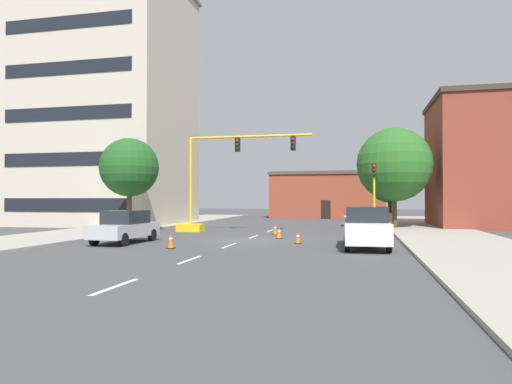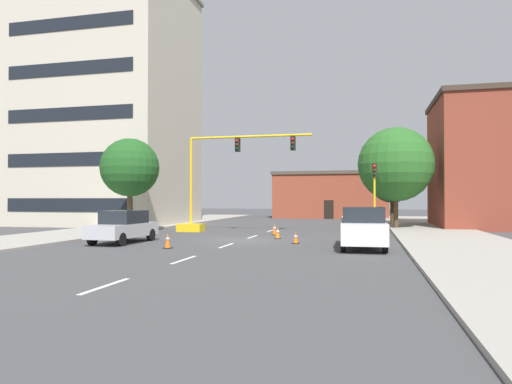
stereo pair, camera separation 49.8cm
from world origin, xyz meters
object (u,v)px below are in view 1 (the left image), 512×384
Objects in this scene: pickup_truck_white at (366,228)px; sedan_silver_near_left at (125,226)px; traffic_cone_roadside_a at (279,233)px; traffic_cone_roadside_d at (298,238)px; tree_right_far at (390,181)px; tree_left_near at (129,168)px; traffic_signal_gantry at (207,200)px; tree_right_mid at (394,165)px; traffic_cone_roadside_b at (275,229)px; traffic_light_pole_right at (374,182)px; traffic_cone_roadside_c at (171,241)px.

pickup_truck_white is 12.52m from sedan_silver_near_left.
pickup_truck_white is 7.99× the size of traffic_cone_roadside_a.
sedan_silver_near_left reaches higher than traffic_cone_roadside_d.
pickup_truck_white is (-2.47, -21.16, -3.07)m from tree_right_far.
traffic_cone_roadside_d is (-5.93, -19.70, -3.75)m from tree_right_far.
tree_right_far is at bearing 38.39° from tree_left_near.
traffic_cone_roadside_d is at bearing -106.75° from tree_right_far.
traffic_signal_gantry is 14.74m from tree_right_mid.
traffic_cone_roadside_a is 0.93× the size of traffic_cone_roadside_b.
traffic_cone_roadside_a is at bearing -134.09° from traffic_light_pole_right.
sedan_silver_near_left is 6.64× the size of traffic_cone_roadside_a.
traffic_signal_gantry reaches higher than traffic_cone_roadside_a.
tree_right_far reaches higher than traffic_cone_roadside_c.
traffic_cone_roadside_b is (-8.04, -7.50, -4.66)m from tree_right_mid.
traffic_light_pole_right is 6.46× the size of traffic_cone_roadside_c.
traffic_cone_roadside_a is (5.99, -4.46, -1.95)m from traffic_signal_gantry.
sedan_silver_near_left is 4.04m from traffic_cone_roadside_c.
pickup_truck_white is at bearing -39.94° from traffic_cone_roadside_a.
tree_right_mid reaches higher than traffic_light_pole_right.
traffic_light_pole_right is 10.00m from traffic_cone_roadside_d.
tree_right_mid reaches higher than tree_left_near.
traffic_cone_roadside_c is at bearing -124.54° from tree_right_mid.
tree_right_far is at bearing 60.42° from traffic_cone_roadside_b.
traffic_light_pole_right is 7.78m from traffic_cone_roadside_b.
tree_right_mid is 21.27m from sedan_silver_near_left.
traffic_cone_roadside_d is (5.58, 3.73, -0.07)m from traffic_cone_roadside_c.
traffic_cone_roadside_d is (1.47, -2.66, -0.04)m from traffic_cone_roadside_a.
traffic_cone_roadside_a is 7.60m from traffic_cone_roadside_c.
tree_left_near is 10.81× the size of traffic_cone_roadside_d.
traffic_light_pole_right is 0.88× the size of pickup_truck_white.
sedan_silver_near_left is 6.13× the size of traffic_cone_roadside_c.
traffic_cone_roadside_c is at bearing -29.79° from sedan_silver_near_left.
traffic_cone_roadside_b is 9.70m from traffic_cone_roadside_c.
tree_right_far is 8.93× the size of traffic_cone_roadside_a.
tree_left_near is at bearing -168.49° from traffic_light_pole_right.
tree_right_mid is (1.66, 4.38, 1.49)m from traffic_light_pole_right.
tree_right_mid is 10.63× the size of traffic_cone_roadside_c.
traffic_cone_roadside_c is at bearing -116.17° from tree_right_far.
tree_left_near reaches higher than tree_right_far.
traffic_signal_gantry reaches higher than pickup_truck_white.
traffic_signal_gantry is at bearing -136.80° from tree_right_far.
traffic_cone_roadside_c is (-9.76, -12.22, -3.16)m from traffic_light_pole_right.
sedan_silver_near_left is at bearing -142.30° from traffic_light_pole_right.
tree_right_far is 1.35× the size of sedan_silver_near_left.
pickup_truck_white is at bearing -50.37° from traffic_cone_roadside_b.
sedan_silver_near_left is at bearing -178.76° from pickup_truck_white.
traffic_cone_roadside_c is (-3.38, -9.10, 0.00)m from traffic_cone_roadside_b.
tree_right_mid is 14.90m from traffic_cone_roadside_d.
traffic_cone_roadside_a is at bearing -36.70° from traffic_signal_gantry.
tree_right_far reaches higher than traffic_light_pole_right.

